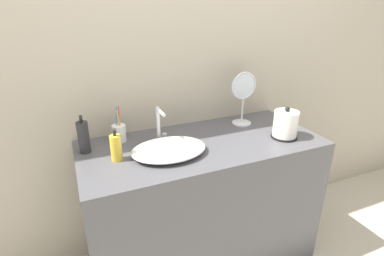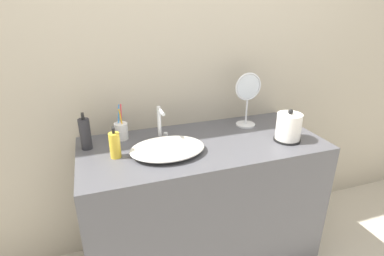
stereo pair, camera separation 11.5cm
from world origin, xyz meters
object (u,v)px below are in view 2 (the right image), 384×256
toothbrush_cup (121,131)px  electric_kettle (288,128)px  shampoo_bottle (115,145)px  vanity_mirror (247,97)px  lotion_bottle (85,134)px  faucet (161,122)px

toothbrush_cup → electric_kettle: bearing=-20.1°
shampoo_bottle → vanity_mirror: size_ratio=0.49×
lotion_bottle → electric_kettle: bearing=-13.6°
lotion_bottle → faucet: bearing=-4.5°
faucet → toothbrush_cup: toothbrush_cup is taller
lotion_bottle → toothbrush_cup: bearing=18.5°
electric_kettle → toothbrush_cup: 0.96m
electric_kettle → vanity_mirror: (-0.12, 0.29, 0.12)m
faucet → lotion_bottle: size_ratio=0.99×
toothbrush_cup → lotion_bottle: (-0.19, -0.07, 0.04)m
faucet → shampoo_bottle: faucet is taller
electric_kettle → vanity_mirror: bearing=111.8°
toothbrush_cup → vanity_mirror: bearing=-3.2°
shampoo_bottle → vanity_mirror: vanity_mirror is taller
lotion_bottle → shampoo_bottle: 0.21m
lotion_bottle → shampoo_bottle: lotion_bottle is taller
lotion_bottle → vanity_mirror: vanity_mirror is taller
lotion_bottle → shampoo_bottle: size_ratio=1.22×
toothbrush_cup → vanity_mirror: size_ratio=0.61×
shampoo_bottle → vanity_mirror: bearing=11.8°
toothbrush_cup → shampoo_bottle: size_ratio=1.23×
electric_kettle → lotion_bottle: lotion_bottle is taller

